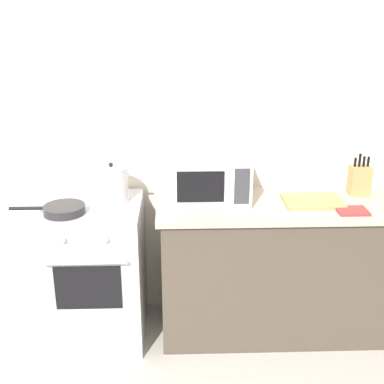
{
  "coord_description": "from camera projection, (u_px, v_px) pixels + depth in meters",
  "views": [
    {
      "loc": [
        0.18,
        -2.26,
        2.05
      ],
      "look_at": [
        0.27,
        0.6,
        1.0
      ],
      "focal_mm": 46.58,
      "sensor_mm": 36.0,
      "label": 1
    }
  ],
  "objects": [
    {
      "name": "stove",
      "position": [
        96.0,
        271.0,
        3.22
      ],
      "size": [
        0.6,
        0.64,
        0.92
      ],
      "color": "silver",
      "rests_on": "ground_plane"
    },
    {
      "name": "oven_mitt",
      "position": [
        352.0,
        211.0,
        2.95
      ],
      "size": [
        0.18,
        0.14,
        0.02
      ],
      "primitive_type": "cube",
      "color": "#993333",
      "rests_on": "countertop_right"
    },
    {
      "name": "cutting_board",
      "position": [
        313.0,
        201.0,
        3.1
      ],
      "size": [
        0.36,
        0.26,
        0.02
      ],
      "primitive_type": "cube",
      "color": "tan",
      "rests_on": "countertop_right"
    },
    {
      "name": "countertop_right",
      "position": [
        292.0,
        205.0,
        3.12
      ],
      "size": [
        1.7,
        0.6,
        0.04
      ],
      "primitive_type": "cube",
      "color": "#ADA393",
      "rests_on": "lower_cabinet_right"
    },
    {
      "name": "back_wall",
      "position": [
        195.0,
        138.0,
        3.31
      ],
      "size": [
        4.4,
        0.1,
        2.5
      ],
      "primitive_type": "cube",
      "color": "silver",
      "rests_on": "ground_plane"
    },
    {
      "name": "lower_cabinet_right",
      "position": [
        287.0,
        269.0,
        3.28
      ],
      "size": [
        1.64,
        0.56,
        0.88
      ],
      "primitive_type": "cube",
      "color": "#4C4238",
      "rests_on": "ground_plane"
    },
    {
      "name": "stock_pot",
      "position": [
        112.0,
        184.0,
        3.09
      ],
      "size": [
        0.29,
        0.21,
        0.25
      ],
      "color": "silver",
      "rests_on": "stove"
    },
    {
      "name": "microwave",
      "position": [
        209.0,
        177.0,
        3.1
      ],
      "size": [
        0.5,
        0.37,
        0.3
      ],
      "color": "white",
      "rests_on": "countertop_right"
    },
    {
      "name": "knife_block",
      "position": [
        360.0,
        180.0,
        3.21
      ],
      "size": [
        0.13,
        0.1,
        0.27
      ],
      "color": "tan",
      "rests_on": "countertop_right"
    },
    {
      "name": "frying_pan",
      "position": [
        63.0,
        209.0,
        2.93
      ],
      "size": [
        0.44,
        0.24,
        0.05
      ],
      "color": "#28282B",
      "rests_on": "stove"
    }
  ]
}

